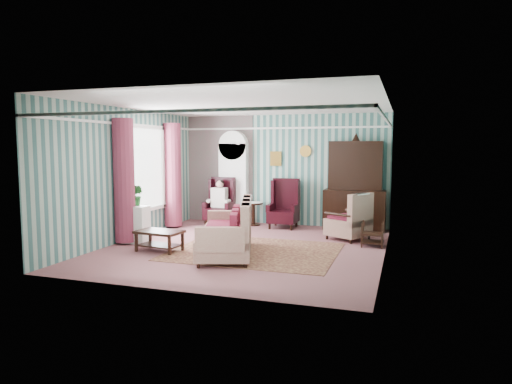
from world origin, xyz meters
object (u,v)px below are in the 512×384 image
(sofa, at_px, (225,227))
(plant_stand, at_px, (136,224))
(wingback_left, at_px, (220,201))
(seated_woman, at_px, (220,202))
(nest_table, at_px, (372,234))
(floral_armchair, at_px, (348,218))
(dresser_hutch, at_px, (355,183))
(bookcase, at_px, (234,182))
(round_side_table, at_px, (253,214))
(coffee_table, at_px, (159,241))
(wingback_right, at_px, (283,204))

(sofa, bearing_deg, plant_stand, 60.95)
(wingback_left, xyz_separation_m, seated_woman, (0.00, 0.00, -0.04))
(wingback_left, bearing_deg, nest_table, -20.85)
(floral_armchair, bearing_deg, sofa, 167.76)
(dresser_hutch, bearing_deg, floral_armchair, -90.00)
(bookcase, height_order, round_side_table, bookcase)
(wingback_left, relative_size, sofa, 0.58)
(dresser_hutch, relative_size, coffee_table, 2.62)
(seated_woman, distance_m, coffee_table, 3.32)
(wingback_left, xyz_separation_m, plant_stand, (-0.80, -2.75, -0.22))
(wingback_right, distance_m, seated_woman, 1.75)
(dresser_hutch, bearing_deg, nest_table, -72.61)
(seated_woman, distance_m, plant_stand, 2.87)
(wingback_left, relative_size, plant_stand, 1.56)
(seated_woman, bearing_deg, sofa, -65.38)
(bookcase, height_order, coffee_table, bookcase)
(dresser_hutch, height_order, wingback_right, dresser_hutch)
(floral_armchair, height_order, coffee_table, floral_armchair)
(round_side_table, bearing_deg, wingback_left, -170.54)
(seated_woman, relative_size, plant_stand, 1.47)
(seated_woman, bearing_deg, nest_table, -20.85)
(seated_woman, height_order, floral_armchair, seated_woman)
(seated_woman, distance_m, floral_armchair, 3.63)
(dresser_hutch, height_order, wingback_left, dresser_hutch)
(plant_stand, bearing_deg, nest_table, 13.84)
(wingback_left, xyz_separation_m, round_side_table, (0.90, 0.15, -0.33))
(round_side_table, bearing_deg, bookcase, 159.73)
(sofa, bearing_deg, wingback_right, -23.26)
(wingback_right, xyz_separation_m, floral_armchair, (1.75, -0.96, -0.15))
(plant_stand, xyz_separation_m, sofa, (2.26, -0.44, 0.15))
(wingback_left, bearing_deg, dresser_hutch, 4.41)
(round_side_table, bearing_deg, floral_armchair, -23.20)
(plant_stand, bearing_deg, round_side_table, 59.62)
(bookcase, bearing_deg, wingback_right, -14.57)
(dresser_hutch, bearing_deg, sofa, -120.52)
(bookcase, bearing_deg, coffee_table, -92.37)
(wingback_left, distance_m, wingback_right, 1.75)
(wingback_right, xyz_separation_m, coffee_table, (-1.65, -3.30, -0.42))
(nest_table, bearing_deg, dresser_hutch, 107.39)
(dresser_hutch, xyz_separation_m, sofa, (-2.04, -3.46, -0.63))
(sofa, bearing_deg, round_side_table, -8.54)
(bookcase, height_order, wingback_right, bookcase)
(wingback_left, relative_size, nest_table, 2.31)
(seated_woman, bearing_deg, coffee_table, -88.31)
(round_side_table, height_order, floral_armchair, floral_armchair)
(nest_table, bearing_deg, round_side_table, 151.80)
(wingback_left, height_order, plant_stand, wingback_left)
(sofa, height_order, floral_armchair, sofa)
(wingback_right, height_order, sofa, wingback_right)
(nest_table, xyz_separation_m, plant_stand, (-4.87, -1.20, 0.13))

